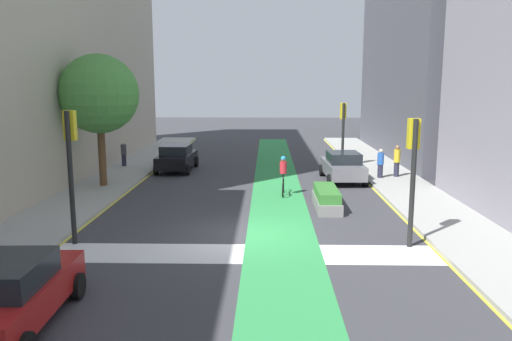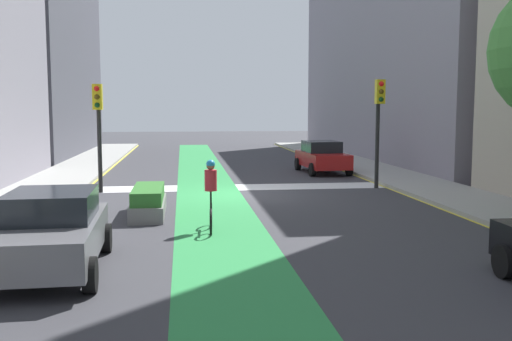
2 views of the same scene
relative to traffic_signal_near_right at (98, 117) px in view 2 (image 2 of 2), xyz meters
The scene contains 13 objects.
ground_plane 6.11m from the traffic_signal_near_right, 168.48° to the left, with size 120.00×120.00×0.00m, color #38383D.
bike_lane_paint 5.10m from the traffic_signal_near_right, 165.20° to the left, with size 2.40×60.00×0.01m, color #2D8C47.
crosswalk_band 6.08m from the traffic_signal_near_right, behind, with size 12.00×1.80×0.01m, color silver.
sidewalk_left 13.13m from the traffic_signal_near_right, behind, with size 3.00×60.00×0.15m, color #9E9E99.
curb_stripe_left 11.69m from the traffic_signal_near_right, behind, with size 0.16×60.00×0.01m, color yellow.
sidewalk_right 3.73m from the traffic_signal_near_right, 25.87° to the left, with size 3.00×60.00×0.15m, color #9E9E99.
curb_stripe_right 3.14m from the traffic_signal_near_right, 56.26° to the left, with size 0.16×60.00×0.01m, color yellow.
traffic_signal_near_right is the anchor object (origin of this frame).
traffic_signal_near_left 10.84m from the traffic_signal_near_right, behind, with size 0.35×0.52×4.32m.
car_grey_right_far 11.04m from the traffic_signal_near_right, 92.86° to the left, with size 2.14×4.26×1.57m.
car_red_left_near 11.75m from the traffic_signal_near_right, 149.78° to the right, with size 2.15×4.26×1.57m.
cyclist_in_lane 8.50m from the traffic_signal_near_right, 117.51° to the left, with size 0.32×1.73×1.86m.
median_planter 5.88m from the traffic_signal_near_right, 112.87° to the left, with size 0.97×3.10×0.85m.
Camera 2 is at (2.17, 21.36, 3.19)m, focal length 40.96 mm.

